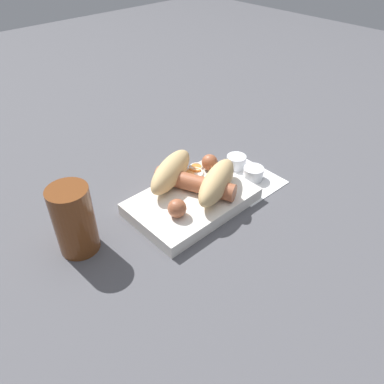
{
  "coord_description": "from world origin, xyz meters",
  "views": [
    {
      "loc": [
        -0.38,
        -0.41,
        0.47
      ],
      "look_at": [
        0.0,
        0.0,
        0.04
      ],
      "focal_mm": 35.0,
      "sensor_mm": 36.0,
      "label": 1
    }
  ],
  "objects_px": {
    "food_tray": "(192,201)",
    "condiment_cup_far": "(236,162)",
    "sausage": "(195,183)",
    "condiment_cup_near": "(253,174)",
    "bread_roll": "(194,176)",
    "drink_glass": "(74,220)"
  },
  "relations": [
    {
      "from": "sausage",
      "to": "condiment_cup_far",
      "type": "bearing_deg",
      "value": 9.0
    },
    {
      "from": "bread_roll",
      "to": "condiment_cup_near",
      "type": "relative_size",
      "value": 4.4
    },
    {
      "from": "food_tray",
      "to": "drink_glass",
      "type": "xyz_separation_m",
      "value": [
        -0.21,
        0.05,
        0.05
      ]
    },
    {
      "from": "condiment_cup_near",
      "to": "food_tray",
      "type": "bearing_deg",
      "value": 172.14
    },
    {
      "from": "sausage",
      "to": "drink_glass",
      "type": "xyz_separation_m",
      "value": [
        -0.23,
        0.04,
        0.02
      ]
    },
    {
      "from": "condiment_cup_near",
      "to": "condiment_cup_far",
      "type": "relative_size",
      "value": 1.0
    },
    {
      "from": "food_tray",
      "to": "sausage",
      "type": "xyz_separation_m",
      "value": [
        0.02,
        0.01,
        0.03
      ]
    },
    {
      "from": "food_tray",
      "to": "bread_roll",
      "type": "bearing_deg",
      "value": 39.09
    },
    {
      "from": "food_tray",
      "to": "condiment_cup_far",
      "type": "bearing_deg",
      "value": 11.39
    },
    {
      "from": "condiment_cup_near",
      "to": "drink_glass",
      "type": "height_order",
      "value": "drink_glass"
    },
    {
      "from": "bread_roll",
      "to": "condiment_cup_near",
      "type": "bearing_deg",
      "value": -16.03
    },
    {
      "from": "food_tray",
      "to": "drink_glass",
      "type": "height_order",
      "value": "drink_glass"
    },
    {
      "from": "food_tray",
      "to": "sausage",
      "type": "bearing_deg",
      "value": 31.08
    },
    {
      "from": "sausage",
      "to": "drink_glass",
      "type": "bearing_deg",
      "value": 169.69
    },
    {
      "from": "bread_roll",
      "to": "sausage",
      "type": "distance_m",
      "value": 0.01
    },
    {
      "from": "condiment_cup_near",
      "to": "drink_glass",
      "type": "xyz_separation_m",
      "value": [
        -0.37,
        0.07,
        0.05
      ]
    },
    {
      "from": "condiment_cup_near",
      "to": "condiment_cup_far",
      "type": "bearing_deg",
      "value": 82.14
    },
    {
      "from": "food_tray",
      "to": "sausage",
      "type": "height_order",
      "value": "sausage"
    },
    {
      "from": "food_tray",
      "to": "condiment_cup_far",
      "type": "xyz_separation_m",
      "value": [
        0.16,
        0.03,
        -0.0
      ]
    },
    {
      "from": "sausage",
      "to": "condiment_cup_far",
      "type": "distance_m",
      "value": 0.15
    },
    {
      "from": "condiment_cup_near",
      "to": "bread_roll",
      "type": "bearing_deg",
      "value": 163.97
    },
    {
      "from": "sausage",
      "to": "condiment_cup_far",
      "type": "height_order",
      "value": "sausage"
    }
  ]
}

